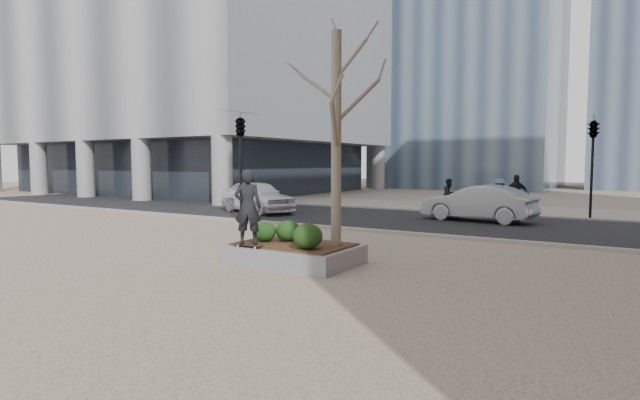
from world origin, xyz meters
The scene contains 18 objects.
ground centered at (0.00, 0.00, 0.00)m, with size 120.00×120.00×0.00m, color tan.
street centered at (0.00, 10.00, 0.01)m, with size 60.00×8.00×0.02m, color black.
far_sidewalk centered at (0.00, 17.00, 0.01)m, with size 60.00×6.00×0.02m, color gray.
planter centered at (1.00, 0.00, 0.23)m, with size 3.00×2.00×0.45m, color gray.
planter_mulch centered at (1.00, 0.00, 0.47)m, with size 2.70×1.70×0.04m, color #382314.
sycamore_tree centered at (2.00, 0.30, 3.79)m, with size 2.80×2.80×6.60m, color gray, non-canonical shape.
shrub_left centered at (0.21, -0.15, 0.74)m, with size 0.58×0.58×0.49m, color #153611.
shrub_middle centered at (0.68, 0.19, 0.75)m, with size 0.62×0.62×0.52m, color #173F14.
shrub_right centered at (1.72, -0.50, 0.78)m, with size 0.69×0.69×0.58m, color #193410.
skateboard centered at (0.28, -0.86, 0.49)m, with size 0.78×0.20×0.07m, color black, non-canonical shape.
skateboarder centered at (0.28, -0.86, 1.41)m, with size 0.64×0.42×1.77m, color black.
police_car centered at (-7.54, 9.16, 0.81)m, with size 1.86×4.62×1.57m, color white.
car_silver centered at (2.57, 11.16, 0.77)m, with size 1.59×4.55×1.50m, color gray.
pedestrian_a centered at (0.01, 15.47, 0.83)m, with size 0.78×0.61×1.61m, color black.
pedestrian_b centered at (2.32, 16.40, 0.84)m, with size 1.05×0.60×1.62m, color #475C80.
pedestrian_c centered at (3.34, 15.27, 0.96)m, with size 1.09×0.45×1.86m, color black.
traffic_light_near centered at (-5.50, 5.60, 2.25)m, with size 0.60×2.48×4.50m, color black, non-canonical shape.
traffic_light_far centered at (6.50, 14.60, 2.25)m, with size 0.60×2.48×4.50m, color black, non-canonical shape.
Camera 1 is at (7.86, -9.88, 2.44)m, focal length 28.00 mm.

